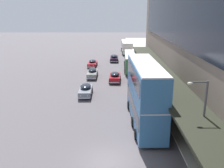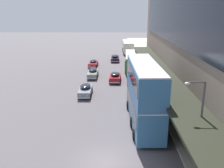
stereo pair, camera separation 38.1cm
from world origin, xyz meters
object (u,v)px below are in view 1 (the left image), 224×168
(transit_bus_kerbside_far, at_px, (126,46))
(pedestrian_at_kerb, at_px, (168,103))
(sedan_trailing_near, at_px, (114,58))
(sedan_lead_near, at_px, (92,63))
(sedan_trailing_mid, at_px, (114,77))
(transit_bus_kerbside_rear, at_px, (131,61))
(sedan_second_mid, at_px, (92,73))
(street_lamp, at_px, (201,116))
(transit_bus_kerbside_front, at_px, (145,92))
(sedan_second_near, at_px, (136,83))
(sedan_far_back, at_px, (85,90))

(transit_bus_kerbside_far, distance_m, pedestrian_at_kerb, 42.20)
(sedan_trailing_near, xyz_separation_m, sedan_lead_near, (-4.59, -5.65, -0.07))
(sedan_trailing_mid, relative_size, pedestrian_at_kerb, 2.40)
(transit_bus_kerbside_rear, distance_m, sedan_second_mid, 9.32)
(street_lamp, bearing_deg, pedestrian_at_kerb, 90.22)
(sedan_second_mid, xyz_separation_m, street_lamp, (9.95, -25.81, 3.13))
(transit_bus_kerbside_front, bearing_deg, street_lamp, -66.09)
(transit_bus_kerbside_front, xyz_separation_m, sedan_second_near, (0.39, 12.29, -2.65))
(sedan_second_near, relative_size, street_lamp, 0.74)
(sedan_lead_near, bearing_deg, sedan_trailing_mid, -68.14)
(sedan_trailing_near, xyz_separation_m, sedan_trailing_mid, (-0.02, -17.04, 0.00))
(sedan_second_mid, xyz_separation_m, sedan_second_near, (7.17, -6.36, -0.01))
(sedan_trailing_mid, bearing_deg, transit_bus_kerbside_front, -79.85)
(sedan_far_back, height_order, pedestrian_at_kerb, pedestrian_at_kerb)
(sedan_lead_near, height_order, sedan_far_back, sedan_far_back)
(sedan_second_near, bearing_deg, sedan_lead_near, 117.48)
(sedan_trailing_mid, bearing_deg, pedestrian_at_kerb, -65.68)
(transit_bus_kerbside_rear, xyz_separation_m, sedan_trailing_mid, (-3.28, -8.55, -1.05))
(sedan_trailing_mid, relative_size, sedan_far_back, 0.98)
(sedan_lead_near, bearing_deg, street_lamp, -72.91)
(sedan_lead_near, relative_size, sedan_second_near, 0.93)
(transit_bus_kerbside_far, relative_size, street_lamp, 1.61)
(sedan_trailing_mid, bearing_deg, sedan_second_near, -48.16)
(sedan_second_mid, distance_m, sedan_far_back, 9.79)
(sedan_trailing_near, relative_size, pedestrian_at_kerb, 2.52)
(sedan_second_mid, height_order, pedestrian_at_kerb, pedestrian_at_kerb)
(sedan_lead_near, xyz_separation_m, sedan_far_back, (0.44, -18.45, 0.06))
(sedan_lead_near, distance_m, sedan_second_mid, 8.68)
(transit_bus_kerbside_front, distance_m, sedan_second_near, 12.58)
(sedan_lead_near, height_order, sedan_second_near, sedan_second_near)
(transit_bus_kerbside_front, xyz_separation_m, street_lamp, (3.18, -7.17, 0.50))
(sedan_trailing_mid, bearing_deg, sedan_far_back, -120.32)
(sedan_second_near, xyz_separation_m, street_lamp, (2.79, -19.46, 3.15))
(street_lamp, bearing_deg, sedan_trailing_mid, 104.64)
(sedan_far_back, bearing_deg, street_lamp, -57.64)
(transit_bus_kerbside_far, height_order, sedan_second_near, transit_bus_kerbside_far)
(transit_bus_kerbside_far, bearing_deg, pedestrian_at_kerb, -86.73)
(transit_bus_kerbside_rear, relative_size, sedan_second_near, 2.40)
(sedan_trailing_near, distance_m, sedan_trailing_mid, 17.04)
(transit_bus_kerbside_rear, relative_size, sedan_far_back, 2.50)
(transit_bus_kerbside_front, bearing_deg, sedan_far_back, 128.23)
(sedan_second_near, xyz_separation_m, pedestrian_at_kerb, (2.75, -9.64, 0.41))
(sedan_trailing_near, bearing_deg, sedan_second_mid, -105.41)
(sedan_far_back, xyz_separation_m, pedestrian_at_kerb, (10.12, -6.20, 0.42))
(sedan_trailing_near, bearing_deg, street_lamp, -81.48)
(transit_bus_kerbside_rear, distance_m, sedan_trailing_mid, 9.22)
(sedan_lead_near, height_order, street_lamp, street_lamp)
(sedan_far_back, xyz_separation_m, sedan_second_near, (7.37, 3.44, 0.00))
(transit_bus_kerbside_far, xyz_separation_m, sedan_lead_near, (-8.15, -17.47, -1.16))
(transit_bus_kerbside_rear, height_order, sedan_trailing_near, transit_bus_kerbside_rear)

